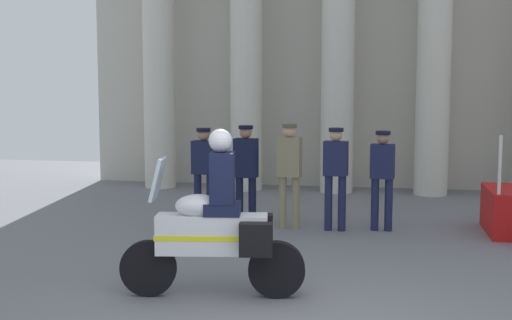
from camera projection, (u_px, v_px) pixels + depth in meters
name	position (u px, v px, depth m)	size (l,w,h in m)	color
colonnade_backdrop	(386.00, 14.00, 15.22)	(13.88, 1.57, 7.55)	beige
officer_in_row_0	(204.00, 168.00, 11.68)	(0.41, 0.27, 1.65)	#141938
officer_in_row_1	(246.00, 168.00, 11.42)	(0.41, 0.27, 1.71)	black
officer_in_row_2	(289.00, 167.00, 11.33)	(0.41, 0.27, 1.74)	#847A5B
officer_in_row_3	(336.00, 170.00, 11.17)	(0.41, 0.27, 1.69)	#191E42
officer_in_row_4	(382.00, 172.00, 11.17)	(0.41, 0.27, 1.64)	#191E42
motorcycle_with_rider	(218.00, 227.00, 7.68)	(2.08, 0.75, 1.90)	black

